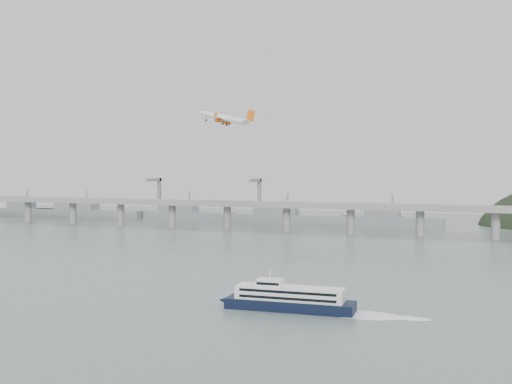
% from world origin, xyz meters
% --- Properties ---
extents(ground, '(900.00, 900.00, 0.00)m').
position_xyz_m(ground, '(0.00, 0.00, 0.00)').
color(ground, slate).
rests_on(ground, ground).
extents(bridge, '(800.00, 22.00, 23.90)m').
position_xyz_m(bridge, '(-1.15, 200.00, 17.65)').
color(bridge, gray).
rests_on(bridge, ground).
extents(distant_fleet, '(453.00, 60.90, 40.00)m').
position_xyz_m(distant_fleet, '(-155.36, 265.08, 6.22)').
color(distant_fleet, slate).
rests_on(distant_fleet, ground).
extents(ferry, '(72.40, 15.01, 13.65)m').
position_xyz_m(ferry, '(51.08, -46.69, 3.70)').
color(ferry, black).
rests_on(ferry, ground).
extents(airliner, '(39.42, 35.54, 11.72)m').
position_xyz_m(airliner, '(-38.18, 102.59, 79.67)').
color(airliner, white).
rests_on(airliner, ground).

